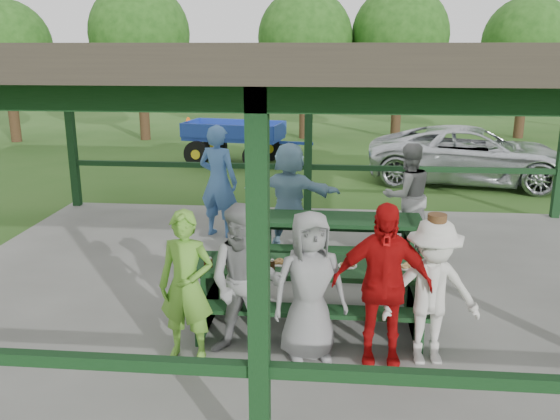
# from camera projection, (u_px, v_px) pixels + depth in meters

# --- Properties ---
(ground) EXTENTS (90.00, 90.00, 0.00)m
(ground) POSITION_uv_depth(u_px,v_px,m) (294.00, 290.00, 8.31)
(ground) COLOR #274F18
(ground) RESTS_ON ground
(concrete_slab) EXTENTS (10.00, 8.00, 0.10)m
(concrete_slab) POSITION_uv_depth(u_px,v_px,m) (294.00, 287.00, 8.30)
(concrete_slab) COLOR slate
(concrete_slab) RESTS_ON ground
(pavilion_structure) EXTENTS (10.60, 8.60, 3.24)m
(pavilion_structure) POSITION_uv_depth(u_px,v_px,m) (296.00, 58.00, 7.46)
(pavilion_structure) COLOR black
(pavilion_structure) RESTS_ON concrete_slab
(picnic_table_near) EXTENTS (2.78, 1.39, 0.75)m
(picnic_table_near) POSITION_uv_depth(u_px,v_px,m) (310.00, 286.00, 6.98)
(picnic_table_near) COLOR black
(picnic_table_near) RESTS_ON concrete_slab
(picnic_table_far) EXTENTS (2.52, 1.39, 0.75)m
(picnic_table_far) POSITION_uv_depth(u_px,v_px,m) (336.00, 235.00, 8.88)
(picnic_table_far) COLOR black
(picnic_table_far) RESTS_ON concrete_slab
(table_setting) EXTENTS (2.46, 0.45, 0.10)m
(table_setting) POSITION_uv_depth(u_px,v_px,m) (296.00, 261.00, 6.93)
(table_setting) COLOR white
(table_setting) RESTS_ON picnic_table_near
(contestant_green) EXTENTS (0.62, 0.44, 1.62)m
(contestant_green) POSITION_uv_depth(u_px,v_px,m) (186.00, 286.00, 6.15)
(contestant_green) COLOR #63A431
(contestant_green) RESTS_ON concrete_slab
(contestant_grey_left) EXTENTS (0.91, 0.76, 1.68)m
(contestant_grey_left) POSITION_uv_depth(u_px,v_px,m) (246.00, 283.00, 6.15)
(contestant_grey_left) COLOR gray
(contestant_grey_left) RESTS_ON concrete_slab
(contestant_grey_mid) EXTENTS (0.91, 0.73, 1.62)m
(contestant_grey_mid) POSITION_uv_depth(u_px,v_px,m) (309.00, 286.00, 6.15)
(contestant_grey_mid) COLOR gray
(contestant_grey_mid) RESTS_ON concrete_slab
(contestant_red) EXTENTS (1.02, 0.43, 1.74)m
(contestant_red) POSITION_uv_depth(u_px,v_px,m) (382.00, 285.00, 6.03)
(contestant_red) COLOR #B20C0D
(contestant_red) RESTS_ON concrete_slab
(contestant_white_fedora) EXTENTS (1.07, 0.69, 1.62)m
(contestant_white_fedora) POSITION_uv_depth(u_px,v_px,m) (432.00, 292.00, 6.06)
(contestant_white_fedora) COLOR silver
(contestant_white_fedora) RESTS_ON concrete_slab
(spectator_lblue) EXTENTS (1.68, 0.76, 1.74)m
(spectator_lblue) POSITION_uv_depth(u_px,v_px,m) (290.00, 195.00, 9.61)
(spectator_lblue) COLOR #84AFCC
(spectator_lblue) RESTS_ON concrete_slab
(spectator_blue) EXTENTS (0.82, 0.67, 1.94)m
(spectator_blue) POSITION_uv_depth(u_px,v_px,m) (218.00, 181.00, 10.16)
(spectator_blue) COLOR #436EAE
(spectator_blue) RESTS_ON concrete_slab
(spectator_grey) EXTENTS (1.02, 0.91, 1.72)m
(spectator_grey) POSITION_uv_depth(u_px,v_px,m) (407.00, 196.00, 9.62)
(spectator_grey) COLOR gray
(spectator_grey) RESTS_ON concrete_slab
(pickup_truck) EXTENTS (5.34, 3.17, 1.39)m
(pickup_truck) POSITION_uv_depth(u_px,v_px,m) (472.00, 155.00, 14.62)
(pickup_truck) COLOR silver
(pickup_truck) RESTS_ON ground
(farm_trailer) EXTENTS (3.76, 2.01, 1.30)m
(farm_trailer) POSITION_uv_depth(u_px,v_px,m) (234.00, 142.00, 17.01)
(farm_trailer) COLOR #1B3597
(farm_trailer) RESTS_ON ground
(tree_far_left) EXTENTS (3.48, 3.48, 5.44)m
(tree_far_left) POSITION_uv_depth(u_px,v_px,m) (139.00, 34.00, 20.57)
(tree_far_left) COLOR #372016
(tree_far_left) RESTS_ON ground
(tree_left) EXTENTS (3.35, 3.35, 5.24)m
(tree_left) POSITION_uv_depth(u_px,v_px,m) (305.00, 38.00, 20.90)
(tree_left) COLOR #372016
(tree_left) RESTS_ON ground
(tree_mid) EXTENTS (3.44, 3.44, 5.38)m
(tree_mid) POSITION_uv_depth(u_px,v_px,m) (400.00, 36.00, 21.04)
(tree_mid) COLOR #372016
(tree_mid) RESTS_ON ground
(tree_right) EXTENTS (3.21, 3.21, 5.01)m
(tree_right) POSITION_uv_depth(u_px,v_px,m) (528.00, 43.00, 21.03)
(tree_right) COLOR #372016
(tree_right) RESTS_ON ground
(tree_edge_left) EXTENTS (3.10, 3.10, 4.85)m
(tree_edge_left) POSITION_uv_depth(u_px,v_px,m) (5.00, 46.00, 20.21)
(tree_edge_left) COLOR #372016
(tree_edge_left) RESTS_ON ground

